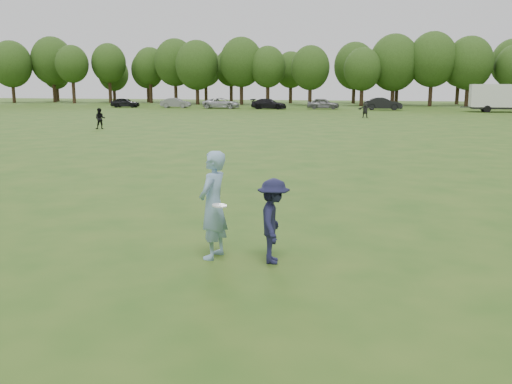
% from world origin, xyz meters
% --- Properties ---
extents(ground, '(200.00, 200.00, 0.00)m').
position_xyz_m(ground, '(0.00, 0.00, 0.00)').
color(ground, '#274F16').
rests_on(ground, ground).
extents(thrower, '(0.59, 0.80, 2.03)m').
position_xyz_m(thrower, '(-0.33, -0.42, 1.02)').
color(thrower, '#82A8CA').
rests_on(thrower, ground).
extents(defender, '(0.75, 1.10, 1.57)m').
position_xyz_m(defender, '(0.82, -0.43, 0.78)').
color(defender, '#191A38').
rests_on(defender, ground).
extents(player_far_a, '(0.89, 0.80, 1.51)m').
position_xyz_m(player_far_a, '(-17.69, 25.84, 0.76)').
color(player_far_a, black).
rests_on(player_far_a, ground).
extents(player_far_d, '(1.50, 0.60, 1.58)m').
position_xyz_m(player_far_d, '(0.34, 44.10, 0.79)').
color(player_far_d, '#2A2A2A').
rests_on(player_far_d, ground).
extents(car_a, '(4.09, 2.03, 1.34)m').
position_xyz_m(car_a, '(-33.24, 59.81, 0.67)').
color(car_a, black).
rests_on(car_a, ground).
extents(car_b, '(4.16, 1.80, 1.33)m').
position_xyz_m(car_b, '(-25.93, 60.34, 0.67)').
color(car_b, slate).
rests_on(car_b, ground).
extents(car_c, '(5.11, 2.56, 1.39)m').
position_xyz_m(car_c, '(-19.29, 60.16, 0.69)').
color(car_c, silver).
rests_on(car_c, ground).
extents(car_d, '(4.69, 2.05, 1.34)m').
position_xyz_m(car_d, '(-12.76, 59.88, 0.67)').
color(car_d, black).
rests_on(car_d, ground).
extents(car_e, '(4.26, 1.94, 1.42)m').
position_xyz_m(car_e, '(-5.87, 61.48, 0.71)').
color(car_e, slate).
rests_on(car_e, ground).
extents(car_f, '(4.78, 1.97, 1.54)m').
position_xyz_m(car_f, '(1.74, 60.67, 0.77)').
color(car_f, black).
rests_on(car_f, ground).
extents(disc_in_play, '(0.31, 0.31, 0.05)m').
position_xyz_m(disc_in_play, '(-0.10, -0.73, 1.09)').
color(disc_in_play, white).
rests_on(disc_in_play, ground).
extents(cargo_trailer, '(9.00, 2.75, 3.20)m').
position_xyz_m(cargo_trailer, '(15.64, 58.58, 1.78)').
color(cargo_trailer, white).
rests_on(cargo_trailer, ground).
extents(treeline, '(130.35, 18.39, 11.74)m').
position_xyz_m(treeline, '(2.81, 76.90, 6.26)').
color(treeline, '#332114').
rests_on(treeline, ground).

